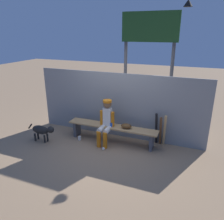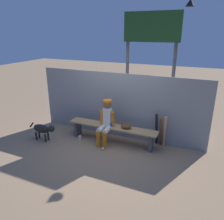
{
  "view_description": "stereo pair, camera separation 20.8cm",
  "coord_description": "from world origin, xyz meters",
  "px_view_note": "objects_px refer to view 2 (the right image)",
  "views": [
    {
      "loc": [
        2.0,
        -5.03,
        2.87
      ],
      "look_at": [
        0.0,
        0.0,
        0.93
      ],
      "focal_mm": 35.35,
      "sensor_mm": 36.0,
      "label": 1
    },
    {
      "loc": [
        2.19,
        -4.95,
        2.87
      ],
      "look_at": [
        0.0,
        0.0,
        0.93
      ],
      "focal_mm": 35.35,
      "sensor_mm": 36.0,
      "label": 2
    }
  ],
  "objects_px": {
    "baseball_glove": "(126,126)",
    "bat_aluminum_black": "(156,129)",
    "dugout_bench": "(112,129)",
    "bat_wood_tan": "(165,131)",
    "baseball": "(103,149)",
    "dog": "(43,129)",
    "player_seated": "(106,121)",
    "cup_on_bench": "(111,124)",
    "scoreboard": "(153,44)",
    "bat_wood_dark": "(161,132)",
    "cup_on_ground": "(80,138)"
  },
  "relations": [
    {
      "from": "player_seated",
      "to": "baseball_glove",
      "type": "xyz_separation_m",
      "value": [
        0.53,
        0.11,
        -0.11
      ]
    },
    {
      "from": "baseball",
      "to": "cup_on_bench",
      "type": "bearing_deg",
      "value": 84.93
    },
    {
      "from": "scoreboard",
      "to": "bat_wood_dark",
      "type": "bearing_deg",
      "value": -63.17
    },
    {
      "from": "player_seated",
      "to": "baseball_glove",
      "type": "relative_size",
      "value": 4.24
    },
    {
      "from": "dugout_bench",
      "to": "bat_aluminum_black",
      "type": "xyz_separation_m",
      "value": [
        1.13,
        0.33,
        0.08
      ]
    },
    {
      "from": "bat_wood_tan",
      "to": "dog",
      "type": "relative_size",
      "value": 1.05
    },
    {
      "from": "bat_aluminum_black",
      "to": "scoreboard",
      "type": "distance_m",
      "value": 2.48
    },
    {
      "from": "dugout_bench",
      "to": "cup_on_bench",
      "type": "bearing_deg",
      "value": -89.75
    },
    {
      "from": "baseball_glove",
      "to": "player_seated",
      "type": "bearing_deg",
      "value": -167.91
    },
    {
      "from": "baseball_glove",
      "to": "scoreboard",
      "type": "distance_m",
      "value": 2.54
    },
    {
      "from": "baseball_glove",
      "to": "baseball",
      "type": "xyz_separation_m",
      "value": [
        -0.44,
        -0.5,
        -0.5
      ]
    },
    {
      "from": "baseball_glove",
      "to": "dog",
      "type": "height_order",
      "value": "baseball_glove"
    },
    {
      "from": "player_seated",
      "to": "cup_on_ground",
      "type": "xyz_separation_m",
      "value": [
        -0.75,
        -0.12,
        -0.6
      ]
    },
    {
      "from": "cup_on_ground",
      "to": "scoreboard",
      "type": "distance_m",
      "value": 3.4
    },
    {
      "from": "dugout_bench",
      "to": "player_seated",
      "type": "distance_m",
      "value": 0.33
    },
    {
      "from": "bat_aluminum_black",
      "to": "bat_wood_dark",
      "type": "relative_size",
      "value": 1.08
    },
    {
      "from": "bat_wood_dark",
      "to": "player_seated",
      "type": "bearing_deg",
      "value": -163.37
    },
    {
      "from": "cup_on_ground",
      "to": "dog",
      "type": "relative_size",
      "value": 0.13
    },
    {
      "from": "baseball_glove",
      "to": "bat_wood_dark",
      "type": "bearing_deg",
      "value": 19.38
    },
    {
      "from": "dugout_bench",
      "to": "bat_wood_tan",
      "type": "bearing_deg",
      "value": 12.33
    },
    {
      "from": "bat_wood_tan",
      "to": "baseball",
      "type": "distance_m",
      "value": 1.65
    },
    {
      "from": "baseball",
      "to": "bat_wood_tan",
      "type": "bearing_deg",
      "value": 29.75
    },
    {
      "from": "baseball_glove",
      "to": "bat_aluminum_black",
      "type": "height_order",
      "value": "bat_aluminum_black"
    },
    {
      "from": "baseball_glove",
      "to": "bat_wood_tan",
      "type": "relative_size",
      "value": 0.32
    },
    {
      "from": "dugout_bench",
      "to": "baseball",
      "type": "distance_m",
      "value": 0.6
    },
    {
      "from": "player_seated",
      "to": "cup_on_bench",
      "type": "bearing_deg",
      "value": 28.3
    },
    {
      "from": "bat_aluminum_black",
      "to": "scoreboard",
      "type": "bearing_deg",
      "value": 112.97
    },
    {
      "from": "player_seated",
      "to": "dog",
      "type": "bearing_deg",
      "value": -161.13
    },
    {
      "from": "baseball_glove",
      "to": "cup_on_ground",
      "type": "distance_m",
      "value": 1.39
    },
    {
      "from": "bat_wood_tan",
      "to": "dugout_bench",
      "type": "bearing_deg",
      "value": -167.67
    },
    {
      "from": "player_seated",
      "to": "cup_on_bench",
      "type": "xyz_separation_m",
      "value": [
        0.13,
        0.07,
        -0.12
      ]
    },
    {
      "from": "player_seated",
      "to": "scoreboard",
      "type": "distance_m",
      "value": 2.63
    },
    {
      "from": "dugout_bench",
      "to": "bat_wood_tan",
      "type": "height_order",
      "value": "bat_wood_tan"
    },
    {
      "from": "bat_wood_dark",
      "to": "dog",
      "type": "distance_m",
      "value": 3.17
    },
    {
      "from": "dugout_bench",
      "to": "bat_wood_dark",
      "type": "distance_m",
      "value": 1.28
    },
    {
      "from": "dugout_bench",
      "to": "scoreboard",
      "type": "bearing_deg",
      "value": 69.56
    },
    {
      "from": "baseball",
      "to": "scoreboard",
      "type": "distance_m",
      "value": 3.3
    },
    {
      "from": "baseball",
      "to": "dog",
      "type": "distance_m",
      "value": 1.77
    },
    {
      "from": "player_seated",
      "to": "bat_aluminum_black",
      "type": "relative_size",
      "value": 1.32
    },
    {
      "from": "player_seated",
      "to": "baseball",
      "type": "bearing_deg",
      "value": -76.66
    },
    {
      "from": "player_seated",
      "to": "baseball_glove",
      "type": "height_order",
      "value": "player_seated"
    },
    {
      "from": "bat_aluminum_black",
      "to": "cup_on_bench",
      "type": "distance_m",
      "value": 1.19
    },
    {
      "from": "baseball",
      "to": "player_seated",
      "type": "bearing_deg",
      "value": 103.34
    },
    {
      "from": "player_seated",
      "to": "dog",
      "type": "xyz_separation_m",
      "value": [
        -1.64,
        -0.56,
        -0.32
      ]
    },
    {
      "from": "bat_wood_dark",
      "to": "dog",
      "type": "relative_size",
      "value": 0.99
    },
    {
      "from": "bat_wood_dark",
      "to": "baseball",
      "type": "bearing_deg",
      "value": -148.24
    },
    {
      "from": "bat_wood_tan",
      "to": "bat_wood_dark",
      "type": "bearing_deg",
      "value": 178.37
    },
    {
      "from": "player_seated",
      "to": "baseball",
      "type": "distance_m",
      "value": 0.73
    },
    {
      "from": "baseball_glove",
      "to": "dog",
      "type": "xyz_separation_m",
      "value": [
        -2.17,
        -0.68,
        -0.2
      ]
    },
    {
      "from": "bat_wood_tan",
      "to": "cup_on_ground",
      "type": "height_order",
      "value": "bat_wood_tan"
    }
  ]
}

